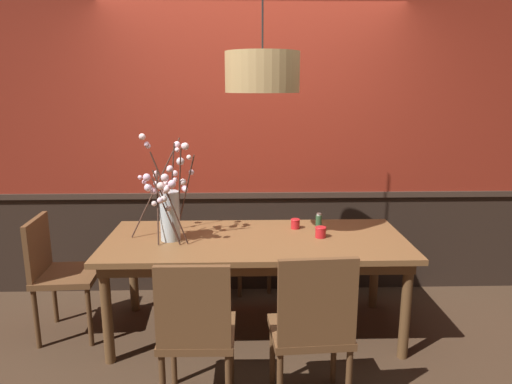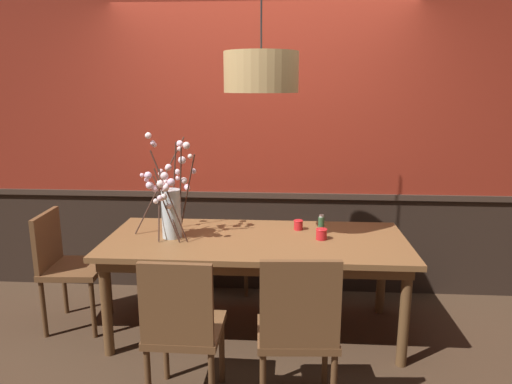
{
  "view_description": "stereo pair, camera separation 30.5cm",
  "coord_description": "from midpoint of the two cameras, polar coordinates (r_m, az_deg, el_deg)",
  "views": [
    {
      "loc": [
        -0.09,
        -3.22,
        1.84
      ],
      "look_at": [
        0.0,
        0.0,
        1.09
      ],
      "focal_mm": 32.6,
      "sensor_mm": 36.0,
      "label": 1
    },
    {
      "loc": [
        0.21,
        -3.22,
        1.84
      ],
      "look_at": [
        0.0,
        0.0,
        1.09
      ],
      "focal_mm": 32.6,
      "sensor_mm": 36.0,
      "label": 2
    }
  ],
  "objects": [
    {
      "name": "chair_near_side_right",
      "position": [
        2.68,
        8.56,
        -16.14
      ],
      "size": [
        0.47,
        0.41,
        0.97
      ],
      "color": "brown",
      "rests_on": "ground"
    },
    {
      "name": "chair_head_west_end",
      "position": [
        3.81,
        -20.25,
        -8.1
      ],
      "size": [
        0.45,
        0.46,
        0.91
      ],
      "color": "brown",
      "rests_on": "ground"
    },
    {
      "name": "chair_near_side_left",
      "position": [
        2.72,
        -5.75,
        -16.04
      ],
      "size": [
        0.42,
        0.43,
        0.94
      ],
      "color": "brown",
      "rests_on": "ground"
    },
    {
      "name": "candle_holder_nearer_edge",
      "position": [
        3.42,
        10.59,
        -5.12
      ],
      "size": [
        0.08,
        0.08,
        0.08
      ],
      "color": "red",
      "rests_on": "dining_table"
    },
    {
      "name": "back_wall",
      "position": [
        4.06,
        2.94,
        7.2
      ],
      "size": [
        5.93,
        0.14,
        2.88
      ],
      "color": "#2D2119",
      "rests_on": "ground"
    },
    {
      "name": "chair_far_side_left",
      "position": [
        4.31,
        -1.17,
        -4.93
      ],
      "size": [
        0.46,
        0.44,
        0.91
      ],
      "color": "brown",
      "rests_on": "ground"
    },
    {
      "name": "condiment_bottle",
      "position": [
        3.54,
        10.47,
        -3.99
      ],
      "size": [
        0.05,
        0.05,
        0.15
      ],
      "color": "#2D5633",
      "rests_on": "dining_table"
    },
    {
      "name": "dining_table",
      "position": [
        3.43,
        2.57,
        -6.96
      ],
      "size": [
        2.18,
        0.93,
        0.75
      ],
      "color": "brown",
      "rests_on": "ground"
    },
    {
      "name": "vase_with_blossoms",
      "position": [
        3.39,
        -7.95,
        -1.54
      ],
      "size": [
        0.49,
        0.57,
        0.74
      ],
      "color": "silver",
      "rests_on": "dining_table"
    },
    {
      "name": "ground_plane",
      "position": [
        3.71,
        2.46,
        -16.72
      ],
      "size": [
        24.0,
        24.0,
        0.0
      ],
      "primitive_type": "plane",
      "color": "#422D1E"
    },
    {
      "name": "candle_holder_nearer_center",
      "position": [
        3.61,
        7.64,
        -4.05
      ],
      "size": [
        0.07,
        0.07,
        0.08
      ],
      "color": "red",
      "rests_on": "dining_table"
    },
    {
      "name": "pendant_lamp",
      "position": [
        3.14,
        3.51,
        14.46
      ],
      "size": [
        0.49,
        0.49,
        1.09
      ],
      "color": "tan"
    },
    {
      "name": "chair_far_side_right",
      "position": [
        4.35,
        7.15,
        -4.94
      ],
      "size": [
        0.43,
        0.47,
        0.91
      ],
      "color": "brown",
      "rests_on": "ground"
    }
  ]
}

